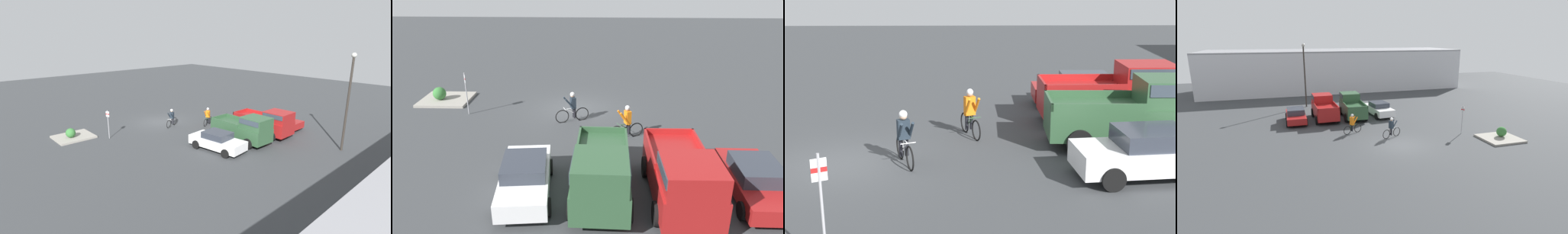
% 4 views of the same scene
% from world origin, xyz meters
% --- Properties ---
extents(ground_plane, '(80.00, 80.00, 0.00)m').
position_xyz_m(ground_plane, '(0.00, 0.00, 0.00)').
color(ground_plane, '#383A3D').
extents(warehouse_building, '(37.71, 10.72, 6.00)m').
position_xyz_m(warehouse_building, '(0.00, 27.36, 3.00)').
color(warehouse_building, silver).
rests_on(warehouse_building, ground_plane).
extents(sedan_0, '(1.93, 4.39, 1.38)m').
position_xyz_m(sedan_0, '(-7.16, 8.75, 0.69)').
color(sedan_0, maroon).
rests_on(sedan_0, ground_plane).
extents(pickup_truck_0, '(2.32, 5.03, 2.28)m').
position_xyz_m(pickup_truck_0, '(-4.37, 9.39, 1.18)').
color(pickup_truck_0, maroon).
rests_on(pickup_truck_0, ground_plane).
extents(pickup_truck_1, '(2.26, 4.99, 2.31)m').
position_xyz_m(pickup_truck_1, '(-1.55, 9.28, 1.19)').
color(pickup_truck_1, '#2D5133').
rests_on(pickup_truck_1, ground_plane).
extents(sedan_1, '(2.26, 4.45, 1.43)m').
position_xyz_m(sedan_1, '(1.24, 8.92, 0.72)').
color(sedan_1, white).
rests_on(sedan_1, ground_plane).
extents(cyclist_0, '(1.77, 0.75, 1.69)m').
position_xyz_m(cyclist_0, '(0.02, 1.88, 0.84)').
color(cyclist_0, black).
rests_on(cyclist_0, ground_plane).
extents(cyclist_1, '(1.71, 0.73, 1.72)m').
position_xyz_m(cyclist_1, '(-2.78, 3.85, 0.84)').
color(cyclist_1, black).
rests_on(cyclist_1, ground_plane).
extents(fire_lane_sign, '(0.15, 0.28, 2.43)m').
position_xyz_m(fire_lane_sign, '(6.02, 1.04, 1.47)').
color(fire_lane_sign, '#9E9EA3').
rests_on(fire_lane_sign, ground_plane).
extents(lamppost, '(0.36, 0.36, 7.23)m').
position_xyz_m(lamppost, '(-5.61, 15.29, 4.21)').
color(lamppost, '#2D2823').
rests_on(lamppost, ground_plane).
extents(curb_island, '(2.98, 2.72, 0.15)m').
position_xyz_m(curb_island, '(8.16, -1.16, 0.07)').
color(curb_island, gray).
rests_on(curb_island, ground_plane).
extents(shrub, '(0.79, 0.79, 0.79)m').
position_xyz_m(shrub, '(8.45, -0.93, 0.54)').
color(shrub, '#337033').
rests_on(shrub, curb_island).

